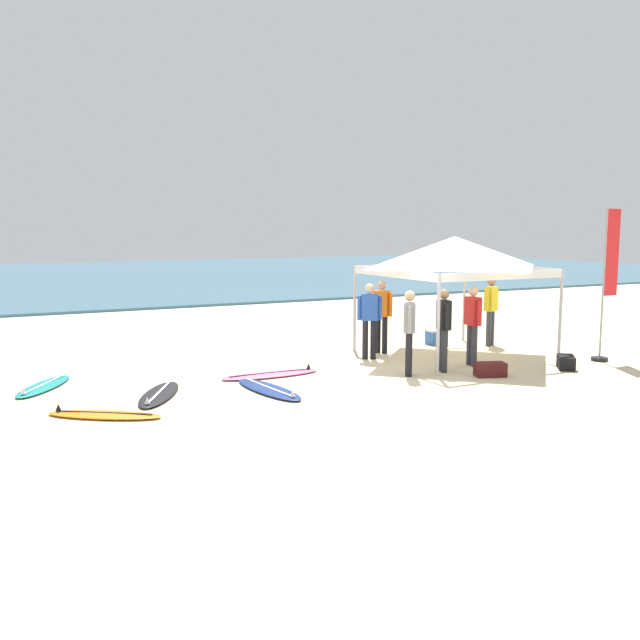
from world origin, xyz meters
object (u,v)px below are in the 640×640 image
canopy_tent (454,252)px  gear_bag_near_tent (490,370)px  surfboard_pink (271,374)px  person_blue (369,316)px  surfboard_orange (104,415)px  cooler_box (437,337)px  surfboard_black (159,394)px  person_black (444,324)px  person_yellow (491,307)px  person_grey (409,327)px  person_orange (382,312)px  banner_flag (607,290)px  surfboard_navy (269,389)px  gear_bag_by_pole (566,362)px  surfboard_teal (43,386)px  person_red (473,320)px

canopy_tent → gear_bag_near_tent: (-0.74, -2.16, -2.25)m
surfboard_pink → person_blue: person_blue is taller
surfboard_orange → cooler_box: (8.77, 3.18, 0.16)m
surfboard_black → person_blue: 5.35m
person_blue → cooler_box: bearing=20.0°
person_black → gear_bag_near_tent: person_black is taller
person_yellow → person_grey: size_ratio=1.00×
person_orange → banner_flag: (3.93, -3.04, 0.59)m
surfboard_navy → person_black: bearing=-0.7°
surfboard_navy → gear_bag_near_tent: (4.42, -0.85, 0.10)m
cooler_box → surfboard_navy: bearing=-154.5°
person_yellow → person_orange: 3.02m
person_orange → banner_flag: 5.00m
surfboard_navy → person_grey: 3.16m
gear_bag_by_pole → surfboard_black: bearing=169.4°
cooler_box → person_grey: bearing=-134.7°
person_blue → person_black: same height
person_yellow → cooler_box: bearing=144.9°
person_black → person_orange: bearing=89.6°
surfboard_orange → gear_bag_near_tent: 7.41m
surfboard_black → person_yellow: size_ratio=1.16×
person_black → cooler_box: size_ratio=3.42×
gear_bag_near_tent → person_orange: bearing=99.6°
cooler_box → surfboard_pink: bearing=-163.1°
canopy_tent → person_yellow: 2.32m
person_orange → cooler_box: bearing=12.1°
canopy_tent → surfboard_black: canopy_tent is taller
surfboard_navy → banner_flag: 7.98m
surfboard_pink → surfboard_teal: size_ratio=1.11×
person_yellow → gear_bag_near_tent: bearing=-130.7°
surfboard_black → cooler_box: 7.97m
person_red → gear_bag_by_pole: size_ratio=2.85×
person_black → gear_bag_near_tent: bearing=-55.4°
person_yellow → person_grey: 4.37m
surfboard_navy → surfboard_teal: same height
surfboard_pink → surfboard_teal: same height
person_yellow → person_orange: (-2.99, 0.35, 0.00)m
banner_flag → cooler_box: 4.22m
surfboard_navy → gear_bag_by_pole: (6.33, -1.00, 0.10)m
canopy_tent → person_yellow: canopy_tent is taller
surfboard_navy → person_grey: bearing=-0.9°
surfboard_pink → person_black: person_black is taller
surfboard_black → surfboard_orange: bearing=-139.5°
person_red → canopy_tent: bearing=72.9°
person_black → person_red: same height
surfboard_black → person_orange: size_ratio=1.16×
person_black → person_red: (0.95, 0.25, 0.00)m
surfboard_orange → surfboard_teal: bearing=104.0°
surfboard_orange → person_blue: (6.21, 2.25, 0.95)m
surfboard_black → person_black: size_ratio=1.16×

